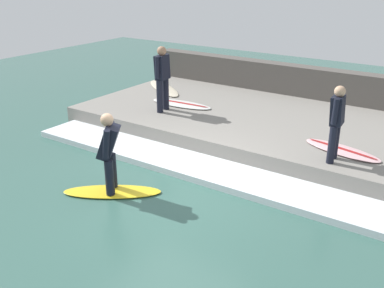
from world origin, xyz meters
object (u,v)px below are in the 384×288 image
Objects in this scene: surfboard_waiting_near at (181,104)px; surfboard_spare at (164,88)px; surfer_waiting_near at (162,75)px; surfboard_riding at (112,192)px; surfboard_waiting_far at (342,150)px; surfer_waiting_far at (336,120)px; surfer_riding at (109,149)px.

surfboard_spare is (1.06, 1.41, -0.00)m from surfboard_waiting_near.
surfboard_riding is at bearing -157.10° from surfer_waiting_near.
surfboard_waiting_far is 6.30m from surfboard_spare.
surfboard_spare is at bearing 67.85° from surfer_waiting_far.
surfboard_waiting_far is at bearing -91.64° from surfer_waiting_near.
surfboard_waiting_near is at bearing 18.28° from surfboard_riding.
surfer_waiting_near is (3.48, 1.47, 1.35)m from surfboard_riding.
surfboard_waiting_near reaches higher than surfboard_spare.
surfer_waiting_far is (2.78, -3.19, 0.39)m from surfer_riding.
surfboard_waiting_far reaches higher than surfboard_riding.
surfer_waiting_near is 4.78m from surfboard_waiting_far.
surfer_waiting_near is 2.37m from surfboard_spare.
surfboard_riding is 1.05× the size of surfboard_waiting_far.
surfboard_spare reaches higher than surfboard_riding.
surfer_riding is at bearing 136.04° from surfboard_waiting_far.
surfboard_waiting_near is (4.16, 1.37, 0.45)m from surfboard_riding.
surfer_waiting_far reaches higher than surfer_riding.
surfer_riding is 3.80m from surfer_waiting_near.
surfer_waiting_near is (3.48, 1.47, 0.49)m from surfer_riding.
surfboard_riding is 4.42m from surfer_waiting_far.
surfboard_waiting_far is 0.85× the size of surfboard_spare.
surfer_riding is 0.91× the size of surfer_waiting_near.
surfer_riding is at bearing -151.88° from surfboard_spare.
surfboard_waiting_far is at bearing -2.99° from surfer_waiting_far.
surfboard_waiting_near is at bearing -7.84° from surfer_waiting_near.
surfboard_waiting_far reaches higher than surfboard_spare.
surfer_waiting_far is at bearing -98.46° from surfer_waiting_near.
surfer_waiting_far is 6.51m from surfboard_spare.
surfer_waiting_far is at bearing -106.78° from surfboard_waiting_near.
surfer_waiting_far is at bearing -48.93° from surfer_riding.
surfer_waiting_near reaches higher than surfboard_spare.
surfboard_riding is at bearing 131.07° from surfer_waiting_far.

